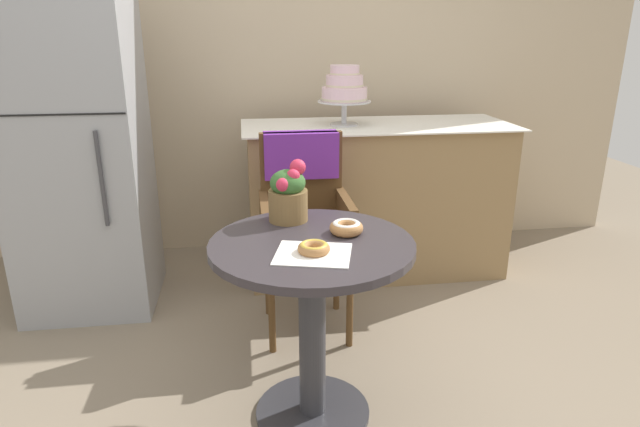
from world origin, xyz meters
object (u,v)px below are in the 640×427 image
(donut_front, at_px, (346,227))
(refrigerator, at_px, (78,148))
(donut_mid, at_px, (314,248))
(cafe_table, at_px, (312,296))
(wicker_chair, at_px, (303,201))
(tiered_cake_stand, at_px, (344,89))
(flower_vase, at_px, (288,193))

(donut_front, height_order, refrigerator, refrigerator)
(donut_mid, bearing_deg, donut_front, 49.53)
(donut_front, bearing_deg, cafe_table, -155.60)
(donut_mid, bearing_deg, wicker_chair, 86.01)
(cafe_table, height_order, donut_front, donut_front)
(cafe_table, relative_size, tiered_cake_stand, 2.16)
(wicker_chair, distance_m, refrigerator, 1.18)
(donut_front, bearing_deg, flower_vase, 138.20)
(cafe_table, bearing_deg, donut_front, 24.40)
(flower_vase, xyz_separation_m, refrigerator, (-0.99, 0.87, 0.02))
(cafe_table, distance_m, donut_mid, 0.25)
(donut_mid, relative_size, refrigerator, 0.06)
(wicker_chair, height_order, refrigerator, refrigerator)
(flower_vase, relative_size, refrigerator, 0.14)
(tiered_cake_stand, xyz_separation_m, refrigerator, (-1.40, -0.20, -0.25))
(donut_mid, bearing_deg, cafe_table, 86.45)
(cafe_table, bearing_deg, tiered_cake_stand, 74.90)
(donut_front, distance_m, tiered_cake_stand, 1.31)
(wicker_chair, relative_size, donut_mid, 8.88)
(refrigerator, bearing_deg, cafe_table, -46.33)
(tiered_cake_stand, bearing_deg, donut_front, -99.96)
(cafe_table, distance_m, tiered_cake_stand, 1.47)
(cafe_table, xyz_separation_m, tiered_cake_stand, (0.35, 1.30, 0.59))
(wicker_chair, xyz_separation_m, donut_mid, (-0.06, -0.83, 0.10))
(donut_mid, bearing_deg, refrigerator, 130.94)
(cafe_table, xyz_separation_m, flower_vase, (-0.06, 0.23, 0.32))
(donut_mid, bearing_deg, flower_vase, 99.09)
(flower_vase, height_order, tiered_cake_stand, tiered_cake_stand)
(wicker_chair, bearing_deg, cafe_table, -88.88)
(cafe_table, xyz_separation_m, donut_front, (0.13, 0.06, 0.24))
(cafe_table, relative_size, donut_front, 5.91)
(wicker_chair, bearing_deg, flower_vase, -97.52)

